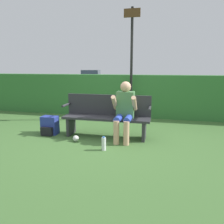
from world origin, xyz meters
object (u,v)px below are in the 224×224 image
object	(u,v)px
person_seated	(124,108)
parked_car	(91,77)
signpost	(132,59)
backpack	(50,126)
water_bottle	(104,144)
park_bench	(107,115)

from	to	relation	value
person_seated	parked_car	world-z (taller)	parked_car
person_seated	signpost	bearing A→B (deg)	94.05
backpack	water_bottle	distance (m)	1.55
park_bench	water_bottle	distance (m)	0.90
park_bench	parked_car	world-z (taller)	parked_car
water_bottle	park_bench	bearing A→B (deg)	100.46
park_bench	parked_car	bearing A→B (deg)	109.70
person_seated	signpost	xyz separation A→B (m)	(-0.12, 1.72, 1.01)
parked_car	water_bottle	bearing A→B (deg)	-170.26
water_bottle	person_seated	bearing A→B (deg)	70.22
person_seated	water_bottle	xyz separation A→B (m)	(-0.25, -0.69, -0.52)
backpack	water_bottle	size ratio (longest dim) A/B	1.55
signpost	backpack	bearing A→B (deg)	-131.06
person_seated	backpack	world-z (taller)	person_seated
person_seated	parked_car	distance (m)	15.16
park_bench	person_seated	size ratio (longest dim) A/B	1.56
park_bench	water_bottle	size ratio (longest dim) A/B	7.14
backpack	person_seated	bearing A→B (deg)	1.29
signpost	park_bench	bearing A→B (deg)	-99.86
person_seated	water_bottle	size ratio (longest dim) A/B	4.57
signpost	parked_car	size ratio (longest dim) A/B	0.68
person_seated	parked_car	bearing A→B (deg)	110.95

